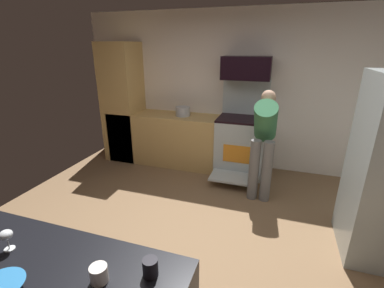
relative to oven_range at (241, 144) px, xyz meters
name	(u,v)px	position (x,y,z in m)	size (l,w,h in m)	color
ground_plane	(185,243)	(-0.28, -1.97, -0.52)	(5.20, 4.80, 0.02)	#806243
wall_back	(230,91)	(-0.28, 0.37, 0.79)	(5.20, 0.12, 2.60)	silver
lower_cabinet_run	(175,139)	(-1.18, 0.01, -0.06)	(2.40, 0.60, 0.90)	tan
cabinet_column	(123,103)	(-2.18, 0.01, 0.54)	(0.60, 0.60, 2.10)	tan
oven_range	(241,144)	(0.00, 0.00, 0.00)	(0.76, 1.04, 1.54)	silver
microwave	(246,68)	(0.00, 0.09, 1.20)	(0.74, 0.38, 0.35)	black
person_cook	(264,137)	(0.39, -0.65, 0.36)	(0.31, 0.62, 1.47)	slate
wine_glass_near	(6,236)	(-0.89, -3.34, 0.49)	(0.07, 0.07, 0.13)	silver
mug_coffee	(99,274)	(-0.24, -3.37, 0.44)	(0.09, 0.09, 0.09)	silver
mug_tea	(150,267)	(-0.01, -3.25, 0.44)	(0.08, 0.08, 0.10)	black
stock_pot	(183,111)	(-1.02, 0.01, 0.47)	(0.25, 0.25, 0.16)	#AEB3B9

